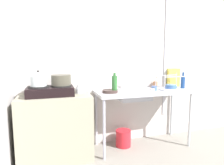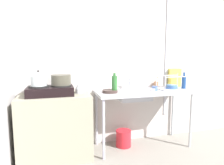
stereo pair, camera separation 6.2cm
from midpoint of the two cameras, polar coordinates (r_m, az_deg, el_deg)
The scene contains 20 objects.
wall_back at distance 3.42m, azimuth 13.87°, elevation 5.67°, with size 5.36×0.10×2.50m, color beige.
wall_metal_strip at distance 3.38m, azimuth 14.78°, elevation 7.74°, with size 0.05×0.01×2.00m, color #B2B3BF.
counter_concrete at distance 2.77m, azimuth -16.63°, elevation -12.28°, with size 0.92×0.55×0.85m, color gray.
counter_sink at distance 2.95m, azimuth 8.41°, elevation -3.66°, with size 1.41×0.55×0.85m.
stove at distance 2.64m, azimuth -18.06°, elevation -2.30°, with size 0.57×0.36×0.13m.
pot_on_left_burner at distance 2.63m, azimuth -21.19°, elevation 0.94°, with size 0.20×0.20×0.20m.
pot_on_right_burner at distance 2.63m, azimuth -15.18°, elevation 0.70°, with size 0.25×0.25×0.13m.
pot_beside_stove at distance 2.59m, azimuth -22.50°, elevation -3.05°, with size 0.19×0.19×0.10m.
percolator at distance 2.72m, azimuth -10.26°, elevation -1.68°, with size 0.10×0.10×0.14m.
sink_basin at distance 2.87m, azimuth 5.76°, elevation -3.77°, with size 0.46×0.31×0.13m, color #B2B3BF.
faucet at distance 2.96m, azimuth 4.79°, elevation 1.05°, with size 0.14×0.08×0.25m.
frying_pan at distance 2.73m, azimuth -1.21°, elevation -2.53°, with size 0.22×0.22×0.04m, color #3D2E2A.
dish_rack at distance 3.14m, azimuth 16.13°, elevation -1.23°, with size 0.39×0.27×0.24m.
cup_by_rack at distance 2.96m, azimuth 11.61°, elevation -1.62°, with size 0.08×0.08×0.07m, color #4C68A5.
small_bowl_on_drainboard at distance 2.97m, azimuth 11.28°, elevation -1.90°, with size 0.11×0.11×0.04m, color white.
bottle_by_sink at distance 2.71m, azimuth 0.08°, elevation -0.44°, with size 0.08×0.08×0.27m.
bottle_by_rack at distance 3.21m, azimuth 19.32°, elevation 0.12°, with size 0.06×0.06×0.26m.
cereal_box at distance 3.43m, azimuth 16.87°, elevation 1.38°, with size 0.20×0.08×0.30m, color #E5D04D.
utensil_jar at distance 3.27m, azimuth 11.89°, elevation -0.51°, with size 0.08×0.08×0.19m.
bucket_on_floor at distance 3.09m, azimuth 2.71°, elevation -15.81°, with size 0.23×0.23×0.25m, color red.
Camera 1 is at (-1.79, -1.01, 1.35)m, focal length 31.54 mm.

